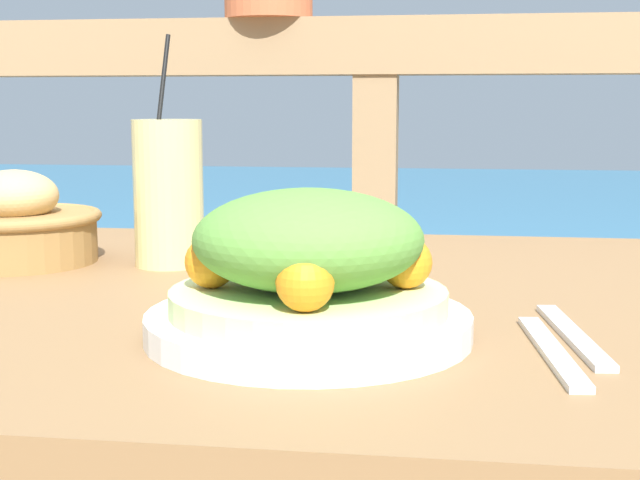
# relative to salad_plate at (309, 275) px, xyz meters

# --- Properties ---
(patio_table) EXTENTS (1.11, 0.78, 0.76)m
(patio_table) POSITION_rel_salad_plate_xyz_m (-0.01, 0.17, -0.16)
(patio_table) COLOR olive
(patio_table) RESTS_ON ground_plane
(railing_fence) EXTENTS (2.80, 0.08, 1.08)m
(railing_fence) POSITION_rel_salad_plate_xyz_m (-0.01, 0.81, -0.01)
(railing_fence) COLOR #937551
(railing_fence) RESTS_ON ground_plane
(sea_backdrop) EXTENTS (12.00, 4.00, 0.51)m
(sea_backdrop) POSITION_rel_salad_plate_xyz_m (-0.01, 3.31, -0.56)
(sea_backdrop) COLOR teal
(sea_backdrop) RESTS_ON ground_plane
(salad_plate) EXTENTS (0.25, 0.25, 0.11)m
(salad_plate) POSITION_rel_salad_plate_xyz_m (0.00, 0.00, 0.00)
(salad_plate) COLOR silver
(salad_plate) RESTS_ON patio_table
(drink_glass) EXTENTS (0.08, 0.08, 0.25)m
(drink_glass) POSITION_rel_salad_plate_xyz_m (-0.20, 0.28, 0.03)
(drink_glass) COLOR #DBCC7F
(drink_glass) RESTS_ON patio_table
(bread_basket) EXTENTS (0.19, 0.19, 0.10)m
(bread_basket) POSITION_rel_salad_plate_xyz_m (-0.37, 0.27, -0.01)
(bread_basket) COLOR olive
(bread_basket) RESTS_ON patio_table
(fork) EXTENTS (0.04, 0.18, 0.00)m
(fork) POSITION_rel_salad_plate_xyz_m (0.20, 0.03, -0.05)
(fork) COLOR silver
(fork) RESTS_ON patio_table
(knife) EXTENTS (0.03, 0.18, 0.00)m
(knife) POSITION_rel_salad_plate_xyz_m (0.18, -0.02, -0.05)
(knife) COLOR silver
(knife) RESTS_ON patio_table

